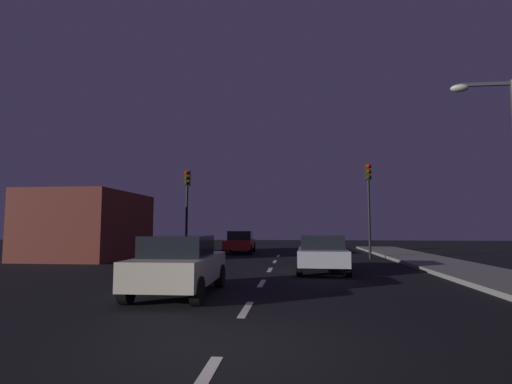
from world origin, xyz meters
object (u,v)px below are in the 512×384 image
(car_adjacent_lane, at_px, (179,265))
(car_oncoming_far, at_px, (240,242))
(traffic_signal_left, at_px, (187,196))
(traffic_signal_right, at_px, (369,192))
(car_stopped_ahead, at_px, (322,253))
(street_lamp_right, at_px, (506,157))

(car_adjacent_lane, xyz_separation_m, car_oncoming_far, (-0.74, 16.12, -0.02))
(traffic_signal_left, bearing_deg, traffic_signal_right, 0.00)
(car_stopped_ahead, xyz_separation_m, car_oncoming_far, (-4.75, 10.51, 0.02))
(street_lamp_right, bearing_deg, car_oncoming_far, 126.90)
(car_adjacent_lane, bearing_deg, car_stopped_ahead, 54.50)
(traffic_signal_right, xyz_separation_m, car_adjacent_lane, (-6.99, -11.87, -2.88))
(traffic_signal_right, relative_size, street_lamp_right, 0.83)
(traffic_signal_left, bearing_deg, car_stopped_ahead, -40.88)
(car_oncoming_far, height_order, street_lamp_right, street_lamp_right)
(traffic_signal_right, relative_size, car_adjacent_lane, 1.36)
(car_stopped_ahead, bearing_deg, car_oncoming_far, 114.29)
(traffic_signal_left, bearing_deg, car_adjacent_lane, -74.77)
(car_stopped_ahead, xyz_separation_m, car_adjacent_lane, (-4.00, -5.61, 0.04))
(traffic_signal_right, relative_size, car_stopped_ahead, 1.26)
(car_stopped_ahead, height_order, car_oncoming_far, car_oncoming_far)
(traffic_signal_left, relative_size, street_lamp_right, 0.80)
(car_stopped_ahead, distance_m, street_lamp_right, 6.91)
(traffic_signal_left, distance_m, street_lamp_right, 15.66)
(street_lamp_right, bearing_deg, traffic_signal_left, 143.77)
(traffic_signal_left, distance_m, traffic_signal_right, 10.23)
(traffic_signal_right, height_order, car_stopped_ahead, traffic_signal_right)
(car_stopped_ahead, relative_size, street_lamp_right, 0.66)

